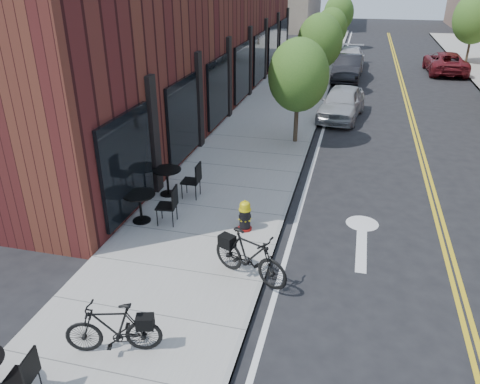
% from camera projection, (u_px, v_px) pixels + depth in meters
% --- Properties ---
extents(ground, '(120.00, 120.00, 0.00)m').
position_uv_depth(ground, '(263.00, 286.00, 9.89)').
color(ground, black).
rests_on(ground, ground).
extents(sidewalk_near, '(4.00, 70.00, 0.12)m').
position_uv_depth(sidewalk_near, '(264.00, 132.00, 19.05)').
color(sidewalk_near, '#9E9B93').
rests_on(sidewalk_near, ground).
extents(building_near, '(5.00, 28.00, 7.00)m').
position_uv_depth(building_near, '(189.00, 29.00, 22.04)').
color(building_near, '#461616').
rests_on(building_near, ground).
extents(tree_near_a, '(2.20, 2.20, 3.81)m').
position_uv_depth(tree_near_a, '(298.00, 75.00, 16.76)').
color(tree_near_a, '#382B1E').
rests_on(tree_near_a, sidewalk_near).
extents(tree_near_b, '(2.30, 2.30, 3.98)m').
position_uv_depth(tree_near_b, '(320.00, 41.00, 23.71)').
color(tree_near_b, '#382B1E').
rests_on(tree_near_b, sidewalk_near).
extents(tree_near_c, '(2.10, 2.10, 3.67)m').
position_uv_depth(tree_near_c, '(331.00, 28.00, 30.78)').
color(tree_near_c, '#382B1E').
rests_on(tree_near_c, sidewalk_near).
extents(tree_near_d, '(2.40, 2.40, 4.11)m').
position_uv_depth(tree_near_d, '(339.00, 13.00, 37.66)').
color(tree_near_d, '#382B1E').
rests_on(tree_near_d, sidewalk_near).
extents(tree_far_c, '(2.80, 2.80, 4.62)m').
position_uv_depth(tree_far_c, '(475.00, 18.00, 31.15)').
color(tree_far_c, '#382B1E').
rests_on(tree_far_c, sidewalk_far).
extents(fire_hydrant, '(0.46, 0.46, 0.81)m').
position_uv_depth(fire_hydrant, '(245.00, 216.00, 11.65)').
color(fire_hydrant, maroon).
rests_on(fire_hydrant, sidewalk_near).
extents(bicycle_left, '(1.71, 0.90, 0.99)m').
position_uv_depth(bicycle_left, '(113.00, 328.00, 7.86)').
color(bicycle_left, black).
rests_on(bicycle_left, sidewalk_near).
extents(bicycle_right, '(1.91, 1.23, 1.12)m').
position_uv_depth(bicycle_right, '(250.00, 256.00, 9.71)').
color(bicycle_right, black).
rests_on(bicycle_right, sidewalk_near).
extents(bistro_set_b, '(1.91, 0.90, 1.02)m').
position_uv_depth(bistro_set_b, '(140.00, 203.00, 11.99)').
color(bistro_set_b, black).
rests_on(bistro_set_b, sidewalk_near).
extents(bistro_set_c, '(1.90, 0.84, 1.03)m').
position_uv_depth(bistro_set_c, '(167.00, 178.00, 13.43)').
color(bistro_set_c, black).
rests_on(bistro_set_c, sidewalk_near).
extents(parked_car_a, '(2.17, 4.29, 1.40)m').
position_uv_depth(parked_car_a, '(342.00, 103.00, 20.68)').
color(parked_car_a, '#A0A3A8').
rests_on(parked_car_a, ground).
extents(parked_car_b, '(1.69, 4.47, 1.46)m').
position_uv_depth(parked_car_b, '(347.00, 68.00, 27.73)').
color(parked_car_b, black).
rests_on(parked_car_b, ground).
extents(parked_car_c, '(1.96, 4.64, 1.34)m').
position_uv_depth(parked_car_c, '(350.00, 58.00, 31.08)').
color(parked_car_c, silver).
rests_on(parked_car_c, ground).
extents(parked_car_far, '(2.38, 4.90, 1.34)m').
position_uv_depth(parked_car_far, '(445.00, 62.00, 29.59)').
color(parked_car_far, maroon).
rests_on(parked_car_far, ground).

